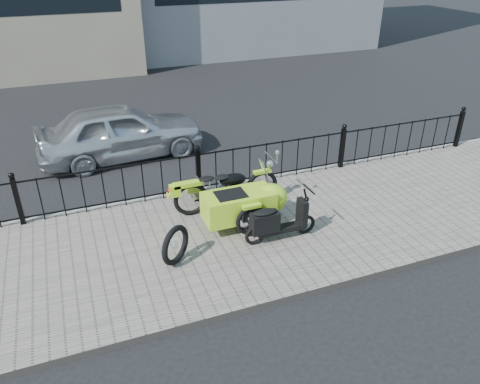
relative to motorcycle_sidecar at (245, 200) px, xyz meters
name	(u,v)px	position (x,y,z in m)	size (l,w,h in m)	color
ground	(219,227)	(-0.47, 0.15, -0.59)	(120.00, 120.00, 0.00)	black
sidewalk	(228,238)	(-0.47, -0.35, -0.53)	(30.00, 3.80, 0.12)	#696058
curb	(198,191)	(-0.47, 1.59, -0.53)	(30.00, 0.10, 0.12)	gray
iron_fence	(198,172)	(-0.47, 1.45, -0.01)	(14.11, 0.11, 1.08)	black
motorcycle_sidecar	(245,200)	(0.00, 0.00, 0.00)	(2.28, 1.48, 0.98)	black
scooter	(276,222)	(0.29, -0.78, -0.11)	(1.38, 0.40, 0.94)	black
spare_tire	(175,245)	(-1.54, -0.80, -0.13)	(0.70, 0.70, 0.10)	black
sedan_car	(121,131)	(-1.66, 4.19, 0.10)	(1.63, 4.05, 1.38)	silver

